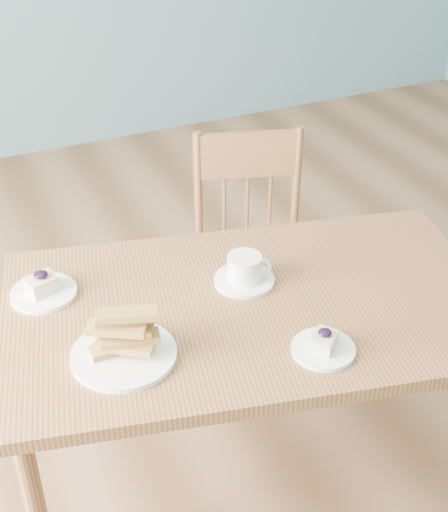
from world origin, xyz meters
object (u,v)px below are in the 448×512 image
(cheesecake_plate_far, at_px, (43,289))
(dining_table, at_px, (251,322))
(dining_chair, at_px, (252,254))
(cheesecake_plate_near, at_px, (324,346))
(coffee_cup, at_px, (245,271))
(biscotti_plate, at_px, (123,342))

(cheesecake_plate_far, bearing_deg, dining_table, -27.75)
(dining_chair, distance_m, cheesecake_plate_near, 0.84)
(dining_chair, height_order, cheesecake_plate_near, dining_chair)
(cheesecake_plate_far, xyz_separation_m, coffee_cup, (0.49, -0.16, 0.02))
(cheesecake_plate_far, bearing_deg, biscotti_plate, -70.05)
(cheesecake_plate_near, bearing_deg, cheesecake_plate_far, 137.96)
(dining_chair, bearing_deg, biscotti_plate, -119.06)
(dining_table, distance_m, cheesecake_plate_near, 0.26)
(dining_chair, bearing_deg, cheesecake_plate_far, -141.55)
(dining_table, relative_size, coffee_cup, 8.63)
(cheesecake_plate_near, xyz_separation_m, cheesecake_plate_far, (-0.54, 0.49, 0.00))
(biscotti_plate, bearing_deg, coffee_cup, 21.68)
(dining_table, bearing_deg, cheesecake_plate_far, 165.06)
(dining_table, xyz_separation_m, cheesecake_plate_near, (0.07, -0.24, 0.08))
(coffee_cup, bearing_deg, biscotti_plate, -138.01)
(coffee_cup, bearing_deg, dining_table, -83.94)
(dining_chair, relative_size, coffee_cup, 5.18)
(dining_chair, relative_size, cheesecake_plate_far, 4.85)
(cheesecake_plate_near, bearing_deg, coffee_cup, 97.76)
(dining_table, distance_m, coffee_cup, 0.13)
(dining_chair, bearing_deg, dining_table, -99.58)
(dining_table, height_order, biscotti_plate, biscotti_plate)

